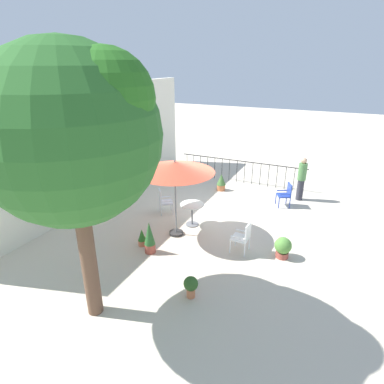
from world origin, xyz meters
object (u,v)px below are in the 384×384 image
Objects in this scene: potted_plant_0 at (221,182)px; potted_plant_2 at (150,238)px; patio_chair_1 at (164,200)px; cafe_table_0 at (192,210)px; potted_plant_3 at (283,247)px; potted_plant_1 at (142,237)px; potted_plant_4 at (191,285)px; patio_umbrella_0 at (175,168)px; patio_chair_2 at (286,193)px; patio_chair_0 at (243,236)px; shade_tree at (71,134)px; standing_person at (302,178)px.

potted_plant_0 is 0.74× the size of potted_plant_2.
patio_chair_1 is at bearing 159.95° from potted_plant_0.
cafe_table_0 reaches higher than potted_plant_0.
potted_plant_3 is (1.36, -3.46, -0.16)m from potted_plant_2.
potted_plant_1 is 0.99× the size of potted_plant_4.
patio_umbrella_0 is 1.86m from cafe_table_0.
potted_plant_0 is at bearing -1.75° from potted_plant_2.
patio_chair_2 is 2.79m from potted_plant_0.
patio_chair_1 reaches higher than potted_plant_4.
patio_chair_1 is at bearing 123.07° from patio_chair_2.
patio_chair_0 is 1.11m from potted_plant_3.
shade_tree is 6.17m from potted_plant_3.
potted_plant_4 is at bearing -155.32° from cafe_table_0.
patio_chair_1 is 0.95× the size of potted_plant_2.
potted_plant_0 is 0.42× the size of standing_person.
standing_person is at bearing 1.87° from potted_plant_3.
potted_plant_2 is at bearing -118.39° from potted_plant_1.
potted_plant_2 is at bearing -158.85° from patio_chair_1.
patio_umbrella_0 reaches higher than patio_chair_2.
standing_person is (6.93, -1.47, 0.57)m from potted_plant_4.
patio_chair_1 is (4.81, 1.05, -3.36)m from shade_tree.
potted_plant_2 is at bearing 149.22° from patio_chair_2.
potted_plant_2 is at bearing 149.99° from standing_person.
patio_chair_0 is at bearing -64.53° from potted_plant_2.
potted_plant_3 is 3.01m from potted_plant_4.
potted_plant_0 is at bearing 79.96° from patio_chair_2.
potted_plant_2 reaches higher than patio_chair_2.
potted_plant_4 is at bearing 168.04° from standing_person.
potted_plant_0 is (4.23, 2.22, -0.16)m from patio_chair_0.
patio_chair_0 is 2.64m from potted_plant_2.
patio_chair_1 is 4.57m from patio_chair_2.
patio_chair_2 is 1.03m from standing_person.
patio_umbrella_0 is 2.62× the size of patio_chair_0.
potted_plant_0 reaches higher than potted_plant_3.
patio_chair_0 is 1.75× the size of potted_plant_1.
patio_chair_1 reaches higher than potted_plant_0.
patio_umbrella_0 is 4.59× the size of potted_plant_1.
potted_plant_1 is 0.31× the size of standing_person.
patio_chair_1 is 2.24m from potted_plant_1.
potted_plant_1 is (-1.79, 0.79, -0.27)m from cafe_table_0.
potted_plant_2 is at bearing 57.36° from potted_plant_4.
potted_plant_4 is (-2.32, 0.54, -0.21)m from patio_chair_0.
patio_chair_2 is 0.52× the size of standing_person.
standing_person is (0.38, -3.15, 0.52)m from potted_plant_0.
potted_plant_0 is at bearing 14.43° from potted_plant_4.
patio_chair_0 is (-0.88, -2.01, -0.01)m from cafe_table_0.
patio_chair_1 reaches higher than patio_chair_2.
patio_chair_2 is at bearing -35.52° from potted_plant_1.
patio_umbrella_0 reaches higher than patio_chair_0.
patio_chair_1 is 2.56m from potted_plant_2.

